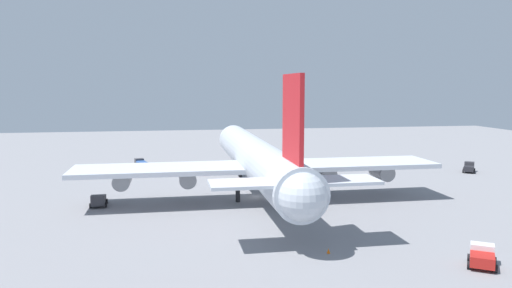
% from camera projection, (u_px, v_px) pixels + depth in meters
% --- Properties ---
extents(ground_plane, '(246.70, 246.70, 0.00)m').
position_uv_depth(ground_plane, '(256.00, 197.00, 79.20)').
color(ground_plane, gray).
extents(cargo_airplane, '(61.67, 56.41, 19.33)m').
position_uv_depth(cargo_airplane, '(256.00, 159.00, 78.19)').
color(cargo_airplane, silver).
rests_on(cargo_airplane, ground_plane).
extents(baggage_tug, '(4.30, 3.84, 2.05)m').
position_uv_depth(baggage_tug, '(469.00, 167.00, 101.93)').
color(baggage_tug, '#333338').
rests_on(baggage_tug, ground_plane).
extents(cargo_loader, '(4.03, 2.62, 1.91)m').
position_uv_depth(cargo_loader, '(99.00, 200.00, 73.01)').
color(cargo_loader, '#333338').
rests_on(cargo_loader, ground_plane).
extents(maintenance_van, '(4.39, 3.99, 2.01)m').
position_uv_depth(maintenance_van, '(482.00, 256.00, 48.71)').
color(maintenance_van, silver).
rests_on(maintenance_van, ground_plane).
extents(fuel_truck, '(5.16, 3.28, 2.05)m').
position_uv_depth(fuel_truck, '(141.00, 164.00, 105.99)').
color(fuel_truck, '#333338').
rests_on(fuel_truck, ground_plane).
extents(safety_cone_nose, '(0.52, 0.52, 0.75)m').
position_uv_depth(safety_cone_nose, '(231.00, 167.00, 106.17)').
color(safety_cone_nose, orange).
rests_on(safety_cone_nose, ground_plane).
extents(safety_cone_tail, '(0.39, 0.39, 0.55)m').
position_uv_depth(safety_cone_tail, '(328.00, 251.00, 52.56)').
color(safety_cone_tail, orange).
rests_on(safety_cone_tail, ground_plane).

